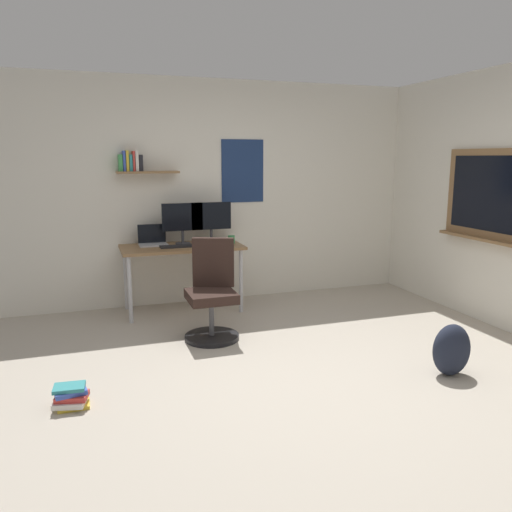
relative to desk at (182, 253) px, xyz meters
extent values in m
plane|color=#ADA393|center=(0.53, -2.05, -0.67)|extent=(5.20, 5.20, 0.00)
cube|color=silver|center=(0.53, 0.40, 0.63)|extent=(5.00, 0.10, 2.60)
cube|color=olive|center=(-0.31, 0.25, 0.88)|extent=(0.68, 0.20, 0.02)
cube|color=navy|center=(0.82, 0.35, 0.88)|extent=(0.52, 0.01, 0.74)
cube|color=#3D934C|center=(-0.60, 0.28, 0.98)|extent=(0.04, 0.14, 0.18)
cube|color=#3851B2|center=(-0.56, 0.28, 1.00)|extent=(0.03, 0.14, 0.22)
cube|color=gold|center=(-0.53, 0.28, 1.01)|extent=(0.03, 0.14, 0.22)
cube|color=teal|center=(-0.49, 0.28, 0.98)|extent=(0.03, 0.14, 0.18)
cube|color=#C63833|center=(-0.46, 0.28, 1.00)|extent=(0.02, 0.14, 0.22)
cube|color=silver|center=(-0.42, 0.28, 1.01)|extent=(0.03, 0.14, 0.22)
cube|color=black|center=(-0.38, 0.28, 0.98)|extent=(0.04, 0.14, 0.18)
cube|color=olive|center=(2.92, -1.33, 0.68)|extent=(0.04, 1.10, 0.90)
cube|color=black|center=(2.90, -1.33, 0.68)|extent=(0.01, 0.94, 0.76)
cube|color=olive|center=(2.87, -1.33, 0.22)|extent=(0.12, 1.10, 0.03)
cube|color=olive|center=(0.00, 0.00, 0.06)|extent=(1.33, 0.64, 0.03)
cylinder|color=#B7B7BC|center=(-0.60, -0.26, -0.31)|extent=(0.04, 0.04, 0.72)
cylinder|color=#B7B7BC|center=(0.60, -0.26, -0.31)|extent=(0.04, 0.04, 0.72)
cylinder|color=#B7B7BC|center=(-0.60, 0.26, -0.31)|extent=(0.04, 0.04, 0.72)
cylinder|color=#B7B7BC|center=(0.60, 0.26, -0.31)|extent=(0.04, 0.04, 0.72)
cylinder|color=black|center=(0.08, -1.01, -0.65)|extent=(0.52, 0.52, 0.04)
cylinder|color=#4C4C51|center=(0.08, -1.01, -0.46)|extent=(0.05, 0.05, 0.34)
cube|color=black|center=(0.08, -1.01, -0.24)|extent=(0.44, 0.44, 0.09)
cube|color=black|center=(0.15, -0.82, 0.04)|extent=(0.40, 0.21, 0.48)
cube|color=#ADAFB5|center=(-0.30, 0.11, 0.09)|extent=(0.31, 0.21, 0.02)
cube|color=black|center=(-0.30, 0.21, 0.20)|extent=(0.31, 0.01, 0.21)
cylinder|color=#38383D|center=(0.03, 0.11, 0.09)|extent=(0.17, 0.17, 0.01)
cylinder|color=#38383D|center=(0.03, 0.11, 0.16)|extent=(0.03, 0.03, 0.14)
cube|color=black|center=(0.03, 0.10, 0.39)|extent=(0.46, 0.02, 0.31)
cylinder|color=#38383D|center=(0.37, 0.11, 0.09)|extent=(0.17, 0.17, 0.01)
cylinder|color=#38383D|center=(0.37, 0.11, 0.16)|extent=(0.03, 0.03, 0.14)
cube|color=black|center=(0.37, 0.10, 0.39)|extent=(0.46, 0.02, 0.31)
cube|color=black|center=(-0.07, -0.08, 0.09)|extent=(0.37, 0.13, 0.02)
ellipsoid|color=#262628|center=(0.21, -0.08, 0.10)|extent=(0.10, 0.06, 0.03)
cylinder|color=#338C4C|center=(0.56, -0.03, 0.12)|extent=(0.08, 0.08, 0.09)
ellipsoid|color=#1E2333|center=(1.69, -2.42, -0.46)|extent=(0.32, 0.22, 0.42)
cube|color=gold|center=(-1.16, -2.02, -0.66)|extent=(0.21, 0.15, 0.02)
cube|color=silver|center=(-1.18, -2.03, -0.63)|extent=(0.24, 0.19, 0.04)
cube|color=#C63833|center=(-1.16, -2.01, -0.59)|extent=(0.24, 0.20, 0.04)
cube|color=#3851B2|center=(-1.17, -2.00, -0.55)|extent=(0.23, 0.18, 0.03)
cube|color=teal|center=(-1.18, -2.00, -0.52)|extent=(0.22, 0.17, 0.03)
camera|label=1|loc=(-1.01, -5.53, 1.04)|focal=35.68mm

